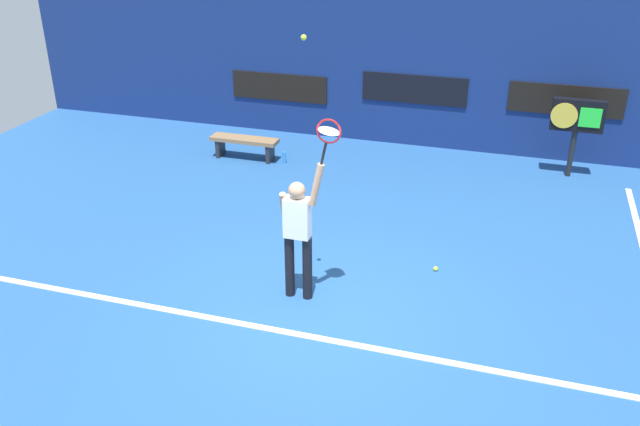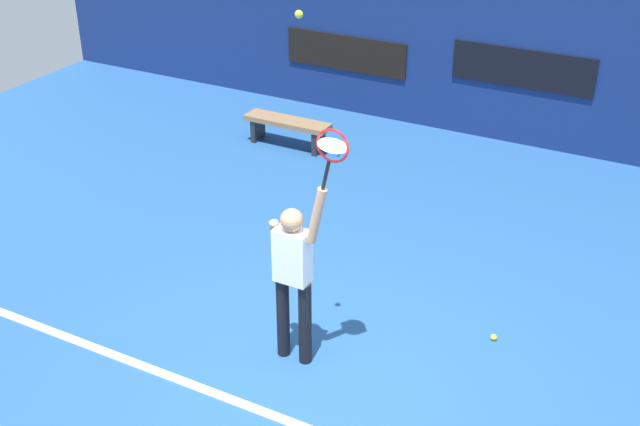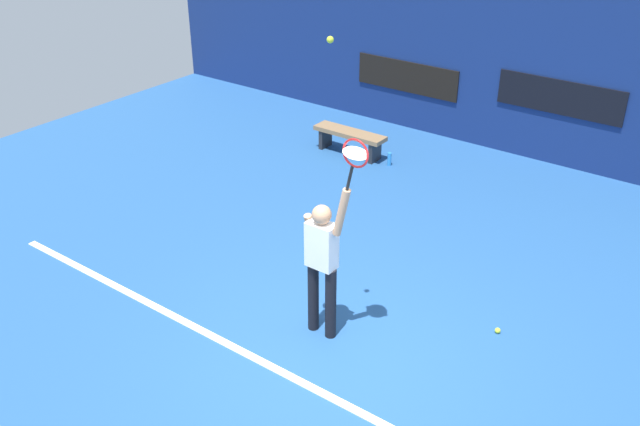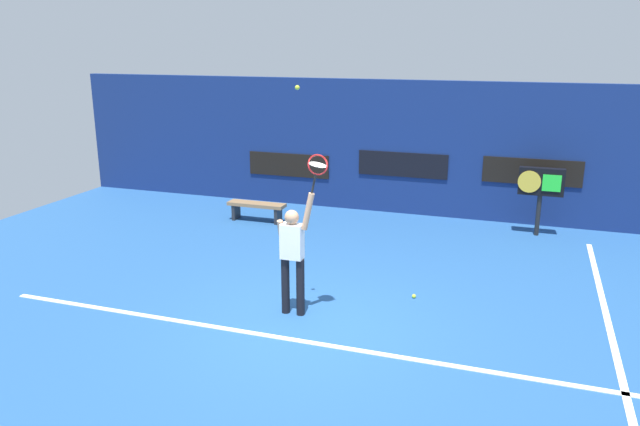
% 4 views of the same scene
% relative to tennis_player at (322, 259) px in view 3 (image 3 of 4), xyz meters
% --- Properties ---
extents(ground_plane, '(18.00, 18.00, 0.00)m').
position_rel_tennis_player_xyz_m(ground_plane, '(0.40, -0.31, -1.01)').
color(ground_plane, '#23518C').
extents(back_wall, '(18.00, 0.20, 3.26)m').
position_rel_tennis_player_xyz_m(back_wall, '(0.40, 6.44, 0.62)').
color(back_wall, navy).
rests_on(back_wall, ground_plane).
extents(sponsor_banner_center, '(2.20, 0.03, 0.60)m').
position_rel_tennis_player_xyz_m(sponsor_banner_center, '(0.40, 6.32, 0.22)').
color(sponsor_banner_center, black).
extents(sponsor_banner_portside, '(2.20, 0.03, 0.60)m').
position_rel_tennis_player_xyz_m(sponsor_banner_portside, '(-2.60, 6.32, 0.03)').
color(sponsor_banner_portside, black).
extents(court_baseline, '(10.00, 0.10, 0.01)m').
position_rel_tennis_player_xyz_m(court_baseline, '(0.40, -0.85, -1.00)').
color(court_baseline, white).
rests_on(court_baseline, ground_plane).
extents(tennis_player, '(0.61, 0.31, 1.99)m').
position_rel_tennis_player_xyz_m(tennis_player, '(0.00, 0.00, 0.00)').
color(tennis_player, black).
rests_on(tennis_player, ground_plane).
extents(tennis_racket, '(0.37, 0.27, 0.63)m').
position_rel_tennis_player_xyz_m(tennis_racket, '(0.40, -0.00, 1.37)').
color(tennis_racket, black).
extents(tennis_ball, '(0.07, 0.07, 0.07)m').
position_rel_tennis_player_xyz_m(tennis_ball, '(0.12, -0.05, 2.50)').
color(tennis_ball, '#CCE033').
extents(court_bench, '(1.40, 0.36, 0.45)m').
position_rel_tennis_player_xyz_m(court_bench, '(-2.71, 4.54, -0.67)').
color(court_bench, olive).
rests_on(court_bench, ground_plane).
extents(water_bottle, '(0.07, 0.07, 0.24)m').
position_rel_tennis_player_xyz_m(water_bottle, '(-1.85, 4.54, -0.89)').
color(water_bottle, '#338CD8').
rests_on(water_bottle, ground_plane).
extents(spare_ball, '(0.07, 0.07, 0.07)m').
position_rel_tennis_player_xyz_m(spare_ball, '(1.69, 1.21, -0.98)').
color(spare_ball, '#CCE033').
rests_on(spare_ball, ground_plane).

